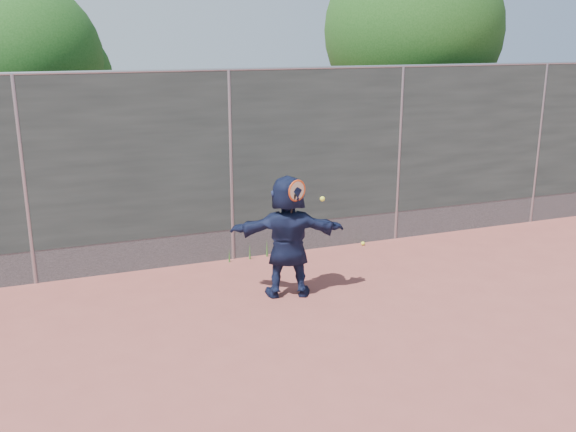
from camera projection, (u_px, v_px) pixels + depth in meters
name	position (u px, v px, depth m)	size (l,w,h in m)	color
ground	(319.00, 356.00, 7.27)	(80.00, 80.00, 0.00)	#9E4C42
player	(288.00, 236.00, 8.75)	(1.59, 0.50, 1.71)	#161D3C
ball_ground	(363.00, 243.00, 11.05)	(0.07, 0.07, 0.07)	#EDFC38
fence	(231.00, 163.00, 9.98)	(20.00, 0.06, 3.03)	#38423D
swing_action	(299.00, 193.00, 8.42)	(0.53, 0.15, 0.51)	#D04213
tree_right	(419.00, 35.00, 13.09)	(3.78, 3.60, 5.39)	#382314
tree_left	(27.00, 68.00, 11.38)	(3.15, 3.00, 4.53)	#382314
weed_clump	(252.00, 251.00, 10.37)	(0.68, 0.07, 0.30)	#387226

